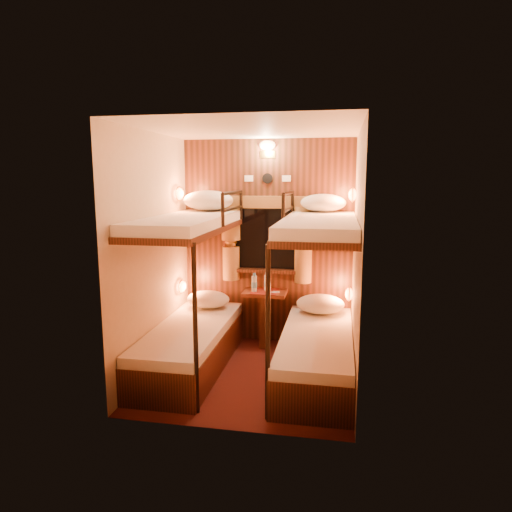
% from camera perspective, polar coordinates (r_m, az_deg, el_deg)
% --- Properties ---
extents(floor, '(2.10, 2.10, 0.00)m').
position_cam_1_polar(floor, '(4.75, -0.64, -14.55)').
color(floor, '#3D1910').
rests_on(floor, ground).
extents(ceiling, '(2.10, 2.10, 0.00)m').
position_cam_1_polar(ceiling, '(4.36, -0.70, 15.60)').
color(ceiling, silver).
rests_on(ceiling, wall_back).
extents(wall_back, '(2.40, 0.00, 2.40)m').
position_cam_1_polar(wall_back, '(5.42, 1.47, 1.71)').
color(wall_back, '#C6B293').
rests_on(wall_back, floor).
extents(wall_front, '(2.40, 0.00, 2.40)m').
position_cam_1_polar(wall_front, '(3.39, -4.08, -3.10)').
color(wall_front, '#C6B293').
rests_on(wall_front, floor).
extents(wall_left, '(0.00, 2.40, 2.40)m').
position_cam_1_polar(wall_left, '(4.69, -12.74, 0.24)').
color(wall_left, '#C6B293').
rests_on(wall_left, floor).
extents(wall_right, '(0.00, 2.40, 2.40)m').
position_cam_1_polar(wall_right, '(4.32, 12.46, -0.54)').
color(wall_right, '#C6B293').
rests_on(wall_right, floor).
extents(back_panel, '(2.00, 0.03, 2.40)m').
position_cam_1_polar(back_panel, '(5.41, 1.44, 1.69)').
color(back_panel, '#311C0D').
rests_on(back_panel, floor).
extents(bunk_left, '(0.72, 1.90, 1.82)m').
position_cam_1_polar(bunk_left, '(4.78, -8.20, -7.36)').
color(bunk_left, '#311C0D').
rests_on(bunk_left, floor).
extents(bunk_right, '(0.72, 1.90, 1.82)m').
position_cam_1_polar(bunk_right, '(4.54, 7.65, -8.24)').
color(bunk_right, '#311C0D').
rests_on(bunk_right, floor).
extents(window, '(1.00, 0.12, 0.79)m').
position_cam_1_polar(window, '(5.38, 1.39, 1.45)').
color(window, black).
rests_on(window, back_panel).
extents(curtains, '(1.10, 0.22, 1.00)m').
position_cam_1_polar(curtains, '(5.34, 1.34, 2.28)').
color(curtains, olive).
rests_on(curtains, back_panel).
extents(back_fixtures, '(0.54, 0.09, 0.48)m').
position_cam_1_polar(back_fixtures, '(5.33, 1.43, 12.85)').
color(back_fixtures, black).
rests_on(back_fixtures, back_panel).
extents(reading_lamps, '(2.00, 0.20, 1.25)m').
position_cam_1_polar(reading_lamps, '(5.07, 0.85, 1.63)').
color(reading_lamps, orange).
rests_on(reading_lamps, wall_left).
extents(table, '(0.50, 0.34, 0.66)m').
position_cam_1_polar(table, '(5.39, 1.10, -6.86)').
color(table, '#562613').
rests_on(table, floor).
extents(bottle_left, '(0.06, 0.06, 0.22)m').
position_cam_1_polar(bottle_left, '(5.29, -0.22, -3.49)').
color(bottle_left, '#99BFE5').
rests_on(bottle_left, table).
extents(bottle_right, '(0.06, 0.06, 0.22)m').
position_cam_1_polar(bottle_right, '(5.36, 1.34, -3.35)').
color(bottle_right, '#99BFE5').
rests_on(bottle_right, table).
extents(sachet_a, '(0.08, 0.07, 0.01)m').
position_cam_1_polar(sachet_a, '(5.28, 2.25, -4.57)').
color(sachet_a, silver).
rests_on(sachet_a, table).
extents(sachet_b, '(0.08, 0.06, 0.01)m').
position_cam_1_polar(sachet_b, '(5.30, 2.57, -4.50)').
color(sachet_b, silver).
rests_on(sachet_b, table).
extents(pillow_lower_left, '(0.50, 0.36, 0.20)m').
position_cam_1_polar(pillow_lower_left, '(5.38, -5.99, -5.40)').
color(pillow_lower_left, silver).
rests_on(pillow_lower_left, bunk_left).
extents(pillow_lower_right, '(0.54, 0.38, 0.21)m').
position_cam_1_polar(pillow_lower_right, '(5.18, 8.04, -5.95)').
color(pillow_lower_right, silver).
rests_on(pillow_lower_right, bunk_right).
extents(pillow_upper_left, '(0.58, 0.42, 0.23)m').
position_cam_1_polar(pillow_upper_left, '(5.27, -5.98, 6.92)').
color(pillow_upper_left, silver).
rests_on(pillow_upper_left, bunk_left).
extents(pillow_upper_right, '(0.50, 0.36, 0.20)m').
position_cam_1_polar(pillow_upper_right, '(5.11, 8.39, 6.59)').
color(pillow_upper_right, silver).
rests_on(pillow_upper_right, bunk_right).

